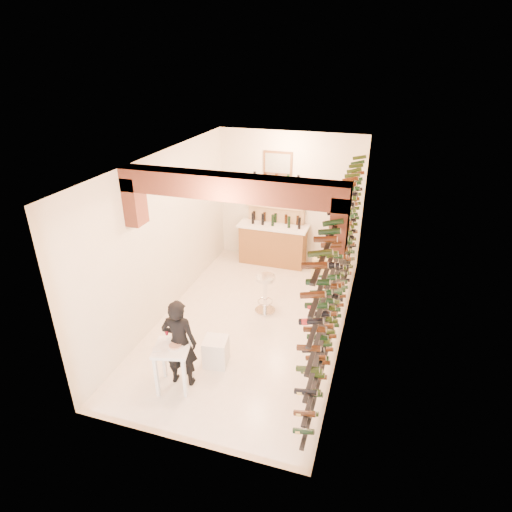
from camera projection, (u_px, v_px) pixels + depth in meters
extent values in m
plane|color=#F0E4CF|center=(251.00, 322.00, 8.34)|extent=(6.00, 6.00, 0.00)
cube|color=silver|center=(289.00, 199.00, 10.22)|extent=(3.50, 0.02, 3.20)
cube|color=silver|center=(174.00, 347.00, 5.06)|extent=(3.50, 0.02, 3.20)
cube|color=silver|center=(164.00, 237.00, 8.12)|extent=(0.02, 6.00, 3.20)
cube|color=silver|center=(349.00, 261.00, 7.17)|extent=(0.02, 6.00, 3.20)
cube|color=#A75B3B|center=(251.00, 160.00, 6.95)|extent=(3.50, 6.00, 0.02)
cube|color=#A25138|center=(229.00, 187.00, 6.17)|extent=(3.50, 0.35, 0.36)
cube|color=#A25138|center=(135.00, 200.00, 6.77)|extent=(0.24, 0.35, 0.80)
cube|color=#A25138|center=(340.00, 223.00, 5.89)|extent=(0.24, 0.35, 0.80)
cube|color=black|center=(333.00, 325.00, 7.80)|extent=(0.06, 5.70, 0.03)
cube|color=black|center=(335.00, 307.00, 7.63)|extent=(0.06, 5.70, 0.03)
cube|color=black|center=(337.00, 287.00, 7.45)|extent=(0.06, 5.70, 0.03)
cube|color=black|center=(339.00, 267.00, 7.28)|extent=(0.06, 5.70, 0.03)
cube|color=black|center=(341.00, 246.00, 7.11)|extent=(0.06, 5.70, 0.03)
cube|color=black|center=(343.00, 224.00, 6.93)|extent=(0.06, 5.70, 0.03)
cube|color=black|center=(345.00, 201.00, 6.76)|extent=(0.06, 5.70, 0.03)
cube|color=brown|center=(273.00, 245.00, 10.49)|extent=(1.60, 0.55, 0.96)
cube|color=white|center=(273.00, 226.00, 10.27)|extent=(1.70, 0.62, 0.05)
cube|color=#E0B47E|center=(276.00, 222.00, 10.50)|extent=(1.40, 0.10, 2.00)
cube|color=#E0B47E|center=(275.00, 243.00, 10.65)|extent=(1.40, 0.28, 0.04)
cube|color=#E0B47E|center=(275.00, 225.00, 10.43)|extent=(1.40, 0.28, 0.04)
cube|color=#E0B47E|center=(275.00, 206.00, 10.21)|extent=(1.40, 0.28, 0.04)
cube|color=#E0B47E|center=(276.00, 186.00, 10.00)|extent=(1.40, 0.28, 0.04)
cube|color=brown|center=(278.00, 163.00, 9.91)|extent=(0.70, 0.04, 0.55)
cube|color=#99998C|center=(278.00, 163.00, 9.89)|extent=(0.60, 0.01, 0.45)
cube|color=white|center=(172.00, 348.00, 6.41)|extent=(0.64, 0.64, 0.05)
cube|color=white|center=(157.00, 377.00, 6.39)|extent=(0.05, 0.05, 0.72)
cube|color=white|center=(185.00, 378.00, 6.37)|extent=(0.05, 0.05, 0.72)
cube|color=white|center=(164.00, 359.00, 6.78)|extent=(0.05, 0.05, 0.72)
cube|color=white|center=(190.00, 360.00, 6.75)|extent=(0.05, 0.05, 0.72)
cylinder|color=white|center=(175.00, 346.00, 6.40)|extent=(0.24, 0.24, 0.02)
cylinder|color=#BF7266|center=(175.00, 345.00, 6.39)|extent=(0.18, 0.18, 0.02)
cube|color=white|center=(157.00, 349.00, 6.34)|extent=(0.17, 0.17, 0.02)
cylinder|color=white|center=(167.00, 339.00, 6.57)|extent=(0.07, 0.07, 0.00)
cylinder|color=white|center=(167.00, 336.00, 6.55)|extent=(0.01, 0.01, 0.09)
cone|color=maroon|center=(167.00, 333.00, 6.52)|extent=(0.08, 0.08, 0.08)
cube|color=white|center=(216.00, 352.00, 7.12)|extent=(0.44, 0.44, 0.49)
imported|color=black|center=(180.00, 343.00, 6.50)|extent=(0.59, 0.42, 1.51)
cylinder|color=silver|center=(265.00, 310.00, 8.67)|extent=(0.42, 0.42, 0.03)
cylinder|color=silver|center=(265.00, 295.00, 8.51)|extent=(0.08, 0.08, 0.73)
cylinder|color=silver|center=(265.00, 278.00, 8.35)|extent=(0.40, 0.40, 0.07)
torus|color=silver|center=(265.00, 301.00, 8.58)|extent=(0.32, 0.32, 0.03)
cube|color=#E6C87E|center=(322.00, 273.00, 9.89)|extent=(0.48, 0.35, 0.28)
cube|color=#E6C87E|center=(323.00, 262.00, 9.77)|extent=(0.52, 0.42, 0.27)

